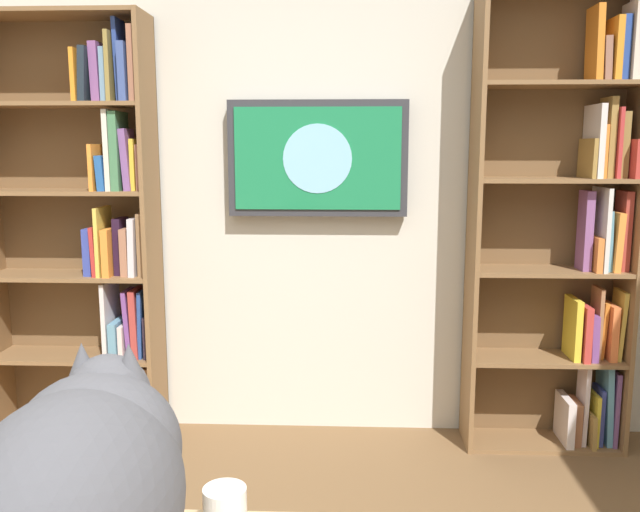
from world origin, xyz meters
name	(u,v)px	position (x,y,z in m)	size (l,w,h in m)	color
wall_back	(309,173)	(0.00, -2.23, 1.35)	(4.52, 0.06, 2.70)	beige
bookshelf_left	(570,232)	(-1.27, -2.06, 1.08)	(0.76, 0.28, 2.21)	brown
bookshelf_right	(93,233)	(1.07, -2.06, 1.06)	(0.85, 0.28, 2.11)	brown
wall_mounted_tv	(318,159)	(-0.05, -2.15, 1.42)	(0.89, 0.07, 0.57)	#333338
cat	(80,488)	(0.21, 0.22, 0.96)	(0.33, 0.60, 0.38)	#4C4C51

